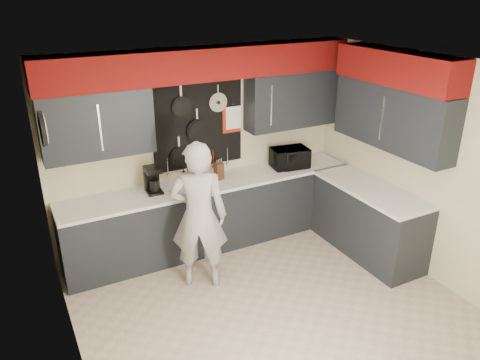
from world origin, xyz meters
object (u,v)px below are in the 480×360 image
coffee_maker (153,179)px  knife_block (219,171)px  microwave (290,158)px  person (199,216)px  utensil_crock (189,179)px

coffee_maker → knife_block: bearing=1.0°
microwave → coffee_maker: coffee_maker is taller
knife_block → person: bearing=-131.8°
microwave → coffee_maker: (-1.93, 0.07, 0.04)m
knife_block → person: size_ratio=0.13×
microwave → person: 1.82m
microwave → utensil_crock: (-1.47, 0.07, -0.06)m
knife_block → utensil_crock: size_ratio=1.45×
microwave → person: person is taller
microwave → knife_block: 1.05m
utensil_crock → coffee_maker: bearing=179.4°
coffee_maker → person: bearing=-69.8°
utensil_crock → person: size_ratio=0.09×
coffee_maker → person: (0.27, -0.79, -0.21)m
utensil_crock → knife_block: bearing=-0.5°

